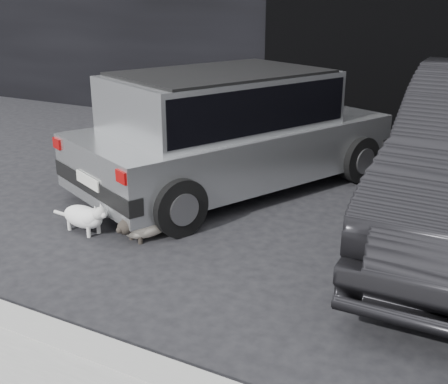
% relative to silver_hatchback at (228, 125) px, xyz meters
% --- Properties ---
extents(ground, '(80.00, 80.00, 0.00)m').
position_rel_silver_hatchback_xyz_m(ground, '(0.07, -0.87, -0.77)').
color(ground, black).
rests_on(ground, ground).
extents(garage_opening, '(4.00, 0.10, 2.60)m').
position_rel_silver_hatchback_xyz_m(garage_opening, '(1.07, 3.12, 0.53)').
color(garage_opening, black).
rests_on(garage_opening, ground).
extents(curb, '(18.00, 0.25, 0.12)m').
position_rel_silver_hatchback_xyz_m(curb, '(1.07, -3.47, -0.71)').
color(curb, '#959690').
rests_on(curb, ground).
extents(silver_hatchback, '(3.12, 4.19, 1.41)m').
position_rel_silver_hatchback_xyz_m(silver_hatchback, '(0.00, 0.00, 0.00)').
color(silver_hatchback, '#A7AAAB').
rests_on(silver_hatchback, ground).
extents(cat_siamese, '(0.42, 0.81, 0.28)m').
position_rel_silver_hatchback_xyz_m(cat_siamese, '(0.00, -1.73, -0.64)').
color(cat_siamese, beige).
rests_on(cat_siamese, ground).
extents(cat_white, '(0.74, 0.32, 0.35)m').
position_rel_silver_hatchback_xyz_m(cat_white, '(-0.59, -1.89, -0.60)').
color(cat_white, white).
rests_on(cat_white, ground).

